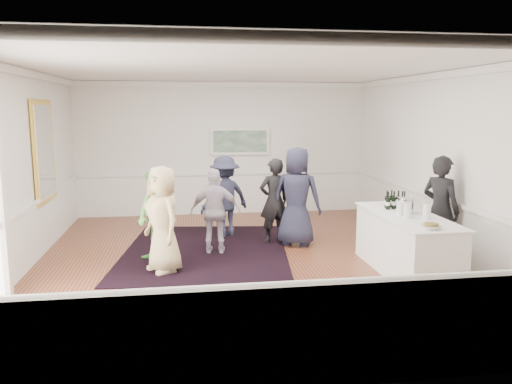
{
  "coord_description": "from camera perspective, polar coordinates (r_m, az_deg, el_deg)",
  "views": [
    {
      "loc": [
        -0.99,
        -8.12,
        2.56
      ],
      "look_at": [
        0.24,
        0.2,
        1.15
      ],
      "focal_mm": 35.0,
      "sensor_mm": 36.0,
      "label": 1
    }
  ],
  "objects": [
    {
      "name": "floor",
      "position": [
        8.57,
        -1.4,
        -7.88
      ],
      "size": [
        8.0,
        8.0,
        0.0
      ],
      "primitive_type": "plane",
      "color": "brown",
      "rests_on": "ground"
    },
    {
      "name": "ceiling",
      "position": [
        8.2,
        -1.5,
        13.98
      ],
      "size": [
        7.0,
        8.0,
        0.02
      ],
      "primitive_type": "cube",
      "color": "white",
      "rests_on": "wall_back"
    },
    {
      "name": "wall_left",
      "position": [
        8.55,
        -25.45,
        2.14
      ],
      "size": [
        0.02,
        8.0,
        3.2
      ],
      "primitive_type": "cube",
      "color": "white",
      "rests_on": "floor"
    },
    {
      "name": "wall_right",
      "position": [
        9.33,
        20.45,
        3.0
      ],
      "size": [
        0.02,
        8.0,
        3.2
      ],
      "primitive_type": "cube",
      "color": "white",
      "rests_on": "floor"
    },
    {
      "name": "wall_back",
      "position": [
        12.19,
        -3.75,
        4.96
      ],
      "size": [
        7.0,
        0.02,
        3.2
      ],
      "primitive_type": "cube",
      "color": "white",
      "rests_on": "floor"
    },
    {
      "name": "wall_front",
      "position": [
        4.34,
        5.02,
        -3.28
      ],
      "size": [
        7.0,
        0.02,
        3.2
      ],
      "primitive_type": "cube",
      "color": "white",
      "rests_on": "floor"
    },
    {
      "name": "wainscoting",
      "position": [
        8.43,
        -1.42,
        -4.64
      ],
      "size": [
        7.0,
        8.0,
        1.0
      ],
      "primitive_type": null,
      "color": "white",
      "rests_on": "floor"
    },
    {
      "name": "mirror",
      "position": [
        9.76,
        -23.06,
        4.28
      ],
      "size": [
        0.05,
        1.25,
        1.85
      ],
      "color": "yellow",
      "rests_on": "wall_left"
    },
    {
      "name": "landscape_painting",
      "position": [
        12.17,
        -1.85,
        5.81
      ],
      "size": [
        1.44,
        0.06,
        0.66
      ],
      "color": "white",
      "rests_on": "wall_back"
    },
    {
      "name": "area_rug",
      "position": [
        9.15,
        -5.77,
        -6.73
      ],
      "size": [
        3.34,
        4.12,
        0.02
      ],
      "primitive_type": "cube",
      "rotation": [
        0.0,
        0.0,
        -0.12
      ],
      "color": "black",
      "rests_on": "floor"
    },
    {
      "name": "serving_table",
      "position": [
        8.19,
        16.77,
        -5.69
      ],
      "size": [
        0.88,
        2.31,
        0.93
      ],
      "color": "white",
      "rests_on": "floor"
    },
    {
      "name": "bartender",
      "position": [
        8.77,
        20.32,
        -1.95
      ],
      "size": [
        0.7,
        0.79,
        1.81
      ],
      "primitive_type": "imported",
      "rotation": [
        0.0,
        0.0,
        2.07
      ],
      "color": "black",
      "rests_on": "floor"
    },
    {
      "name": "guest_tan",
      "position": [
        7.96,
        -10.6,
        -3.1
      ],
      "size": [
        0.87,
        0.98,
        1.69
      ],
      "primitive_type": "imported",
      "rotation": [
        0.0,
        0.0,
        -1.06
      ],
      "color": "tan",
      "rests_on": "floor"
    },
    {
      "name": "guest_green",
      "position": [
        8.44,
        -11.18,
        -2.84
      ],
      "size": [
        0.96,
        0.96,
        1.56
      ],
      "primitive_type": "imported",
      "rotation": [
        0.0,
        0.0,
        -0.8
      ],
      "color": "#52AC45",
      "rests_on": "floor"
    },
    {
      "name": "guest_lilac",
      "position": [
        8.88,
        -4.66,
        -2.22
      ],
      "size": [
        0.93,
        0.48,
        1.52
      ],
      "primitive_type": "imported",
      "rotation": [
        0.0,
        0.0,
        3.01
      ],
      "color": "#BDAFC4",
      "rests_on": "floor"
    },
    {
      "name": "guest_dark_a",
      "position": [
        10.02,
        -3.59,
        -0.53
      ],
      "size": [
        1.22,
        1.01,
        1.63
      ],
      "primitive_type": "imported",
      "rotation": [
        0.0,
        0.0,
        3.6
      ],
      "color": "#222439",
      "rests_on": "floor"
    },
    {
      "name": "guest_dark_b",
      "position": [
        9.58,
        2.08,
        -0.99
      ],
      "size": [
        0.66,
        0.5,
        1.63
      ],
      "primitive_type": "imported",
      "rotation": [
        0.0,
        0.0,
        3.34
      ],
      "color": "black",
      "rests_on": "floor"
    },
    {
      "name": "guest_navy",
      "position": [
        9.39,
        4.67,
        -0.52
      ],
      "size": [
        1.08,
        0.93,
        1.86
      ],
      "primitive_type": "imported",
      "rotation": [
        0.0,
        0.0,
        2.69
      ],
      "color": "#222439",
      "rests_on": "floor"
    },
    {
      "name": "wine_bottles",
      "position": [
        8.51,
        15.61,
        -0.8
      ],
      "size": [
        0.36,
        0.26,
        0.31
      ],
      "color": "black",
      "rests_on": "serving_table"
    },
    {
      "name": "juice_pitchers",
      "position": [
        7.89,
        17.35,
        -1.93
      ],
      "size": [
        0.4,
        0.41,
        0.24
      ],
      "color": "#8BBA42",
      "rests_on": "serving_table"
    },
    {
      "name": "ice_bucket",
      "position": [
        8.19,
        16.71,
        -1.52
      ],
      "size": [
        0.26,
        0.26,
        0.25
      ],
      "primitive_type": "cylinder",
      "color": "silver",
      "rests_on": "serving_table"
    },
    {
      "name": "nut_bowl",
      "position": [
        7.25,
        19.39,
        -3.69
      ],
      "size": [
        0.27,
        0.27,
        0.08
      ],
      "color": "white",
      "rests_on": "serving_table"
    }
  ]
}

